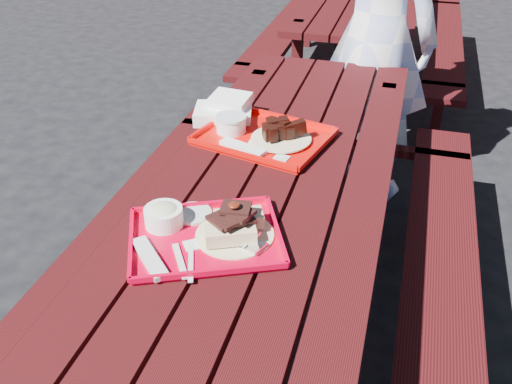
# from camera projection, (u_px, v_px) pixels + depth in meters

# --- Properties ---
(ground) EXTENTS (60.00, 60.00, 0.00)m
(ground) POSITION_uv_depth(u_px,v_px,m) (266.00, 350.00, 2.21)
(ground) COLOR black
(ground) RESTS_ON ground
(picnic_table_near) EXTENTS (1.41, 2.40, 0.75)m
(picnic_table_near) POSITION_uv_depth(u_px,v_px,m) (268.00, 234.00, 1.91)
(picnic_table_near) COLOR #3B0B0C
(picnic_table_near) RESTS_ON ground
(picnic_table_far) EXTENTS (1.41, 2.40, 0.75)m
(picnic_table_far) POSITION_uv_depth(u_px,v_px,m) (365.00, 14.00, 4.18)
(picnic_table_far) COLOR #3B0B0C
(picnic_table_far) RESTS_ON ground
(near_tray) EXTENTS (0.50, 0.46, 0.13)m
(near_tray) POSITION_uv_depth(u_px,v_px,m) (204.00, 228.00, 1.57)
(near_tray) COLOR red
(near_tray) RESTS_ON picnic_table_near
(far_tray) EXTENTS (0.51, 0.44, 0.07)m
(far_tray) POSITION_uv_depth(u_px,v_px,m) (261.00, 135.00, 2.06)
(far_tray) COLOR red
(far_tray) RESTS_ON picnic_table_near
(white_cloth) EXTENTS (0.25, 0.21, 0.09)m
(white_cloth) POSITION_uv_depth(u_px,v_px,m) (225.00, 110.00, 2.21)
(white_cloth) COLOR white
(white_cloth) RESTS_ON picnic_table_near
(person) EXTENTS (0.72, 0.60, 1.70)m
(person) POSITION_uv_depth(u_px,v_px,m) (376.00, 36.00, 2.79)
(person) COLOR #AEC2F3
(person) RESTS_ON ground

